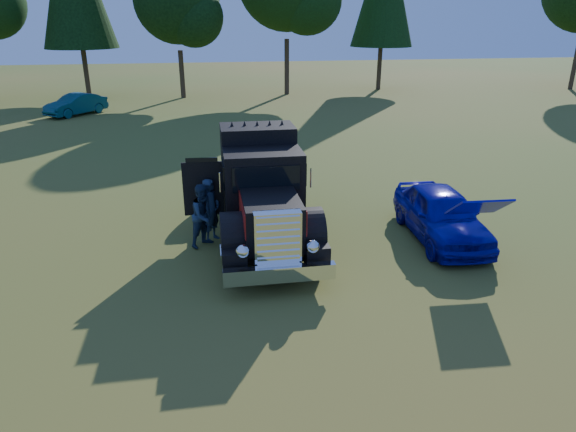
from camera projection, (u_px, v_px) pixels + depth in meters
The scene contains 6 objects.
ground at pixel (321, 277), 12.33m from camera, with size 120.00×120.00×0.00m, color #345E1B.
diamond_t_truck at pixel (262, 194), 14.10m from camera, with size 3.38×7.16×3.00m.
hotrod_coupe at pixel (441, 214), 14.22m from camera, with size 1.89×4.34×1.89m.
spectator_near at pixel (211, 210), 14.03m from camera, with size 0.65×0.43×1.78m, color navy.
spectator_far at pixel (204, 215), 13.73m from camera, with size 0.84×0.66×1.74m, color #202B4C.
distant_teal_car at pixel (76, 104), 31.93m from camera, with size 1.36×3.91×1.29m, color #09333A.
Camera 1 is at (-2.53, -10.66, 5.89)m, focal length 32.00 mm.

